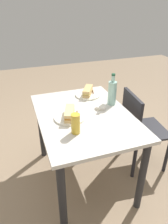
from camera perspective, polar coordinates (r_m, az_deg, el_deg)
ground_plane at (r=2.25m, az=-0.00°, el=-17.24°), size 8.00×8.00×0.00m
dining_table at (r=1.85m, az=-0.00°, el=-3.87°), size 1.07×0.78×0.74m
chair_far at (r=2.17m, az=14.75°, el=-3.94°), size 0.44×0.44×0.84m
plate_near at (r=2.13m, az=1.04°, el=4.78°), size 0.26×0.26×0.01m
baguette_sandwich_near at (r=2.11m, az=1.05°, el=5.80°), size 0.21×0.16×0.07m
knife_near at (r=2.12m, az=2.56°, el=5.03°), size 0.18×0.06×0.01m
plate_far at (r=1.73m, az=-3.96°, el=-1.50°), size 0.26×0.26×0.01m
baguette_sandwich_far at (r=1.71m, az=-4.01°, el=-0.30°), size 0.22×0.14×0.07m
knife_far at (r=1.73m, az=-2.03°, el=-1.02°), size 0.17×0.07×0.01m
water_bottle at (r=1.92m, az=7.72°, el=5.34°), size 0.08×0.08×0.30m
beer_glass at (r=1.51m, az=-2.32°, el=-3.23°), size 0.07×0.07×0.16m
olive_bowl at (r=1.87m, az=4.58°, el=1.35°), size 0.09×0.09×0.03m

